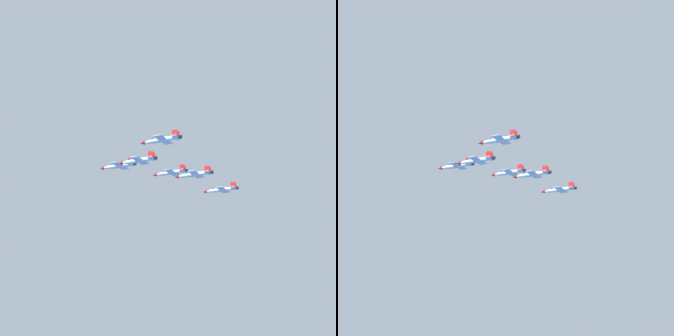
% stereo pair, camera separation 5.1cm
% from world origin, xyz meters
% --- Properties ---
extents(jet_lead, '(9.46, 13.11, 3.05)m').
position_xyz_m(jet_lead, '(-3.25, 19.81, 110.61)').
color(jet_lead, white).
extents(jet_left_wingman, '(9.46, 12.79, 3.00)m').
position_xyz_m(jet_left_wingman, '(-21.36, 14.14, 106.78)').
color(jet_left_wingman, white).
extents(jet_right_wingman, '(9.37, 12.41, 2.92)m').
position_xyz_m(jet_right_wingman, '(-0.58, 1.02, 109.65)').
color(jet_right_wingman, white).
extents(jet_left_outer, '(9.33, 12.49, 2.93)m').
position_xyz_m(jet_left_outer, '(-39.46, 8.48, 107.53)').
color(jet_left_outer, white).
extents(jet_right_outer, '(8.98, 12.48, 2.90)m').
position_xyz_m(jet_right_outer, '(2.09, -17.76, 104.64)').
color(jet_right_outer, white).
extents(jet_slot_rear, '(9.09, 12.57, 2.93)m').
position_xyz_m(jet_slot_rear, '(-18.69, -4.64, 103.58)').
color(jet_slot_rear, white).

